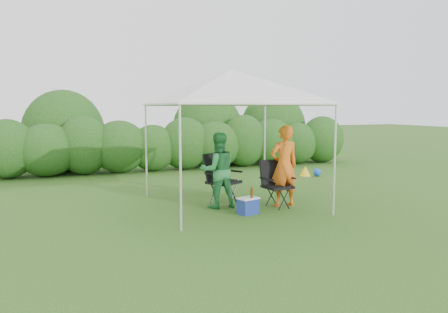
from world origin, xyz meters
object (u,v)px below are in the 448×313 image
object	(u,v)px
woman	(218,170)
chair_left	(220,175)
canopy	(232,87)
man	(284,166)
cooler	(248,206)
chair_right	(275,180)

from	to	relation	value
woman	chair_left	bearing A→B (deg)	-113.11
chair_left	canopy	bearing A→B (deg)	-80.87
man	woman	world-z (taller)	man
canopy	cooler	bearing A→B (deg)	-89.00
canopy	chair_right	xyz separation A→B (m)	(0.80, -0.44, -1.92)
chair_left	chair_right	bearing A→B (deg)	-65.49
woman	canopy	bearing A→B (deg)	-159.69
man	woman	bearing A→B (deg)	-14.29
canopy	woman	world-z (taller)	canopy
canopy	chair_right	bearing A→B (deg)	-28.93
chair_right	woman	size ratio (longest dim) A/B	0.63
chair_left	woman	world-z (taller)	woman
canopy	chair_left	distance (m)	1.87
chair_left	cooler	distance (m)	1.15
cooler	chair_left	bearing A→B (deg)	83.62
chair_left	man	bearing A→B (deg)	-61.58
chair_right	chair_left	bearing A→B (deg)	138.24
canopy	cooler	distance (m)	2.45
man	woman	xyz separation A→B (m)	(-1.33, 0.36, -0.07)
man	cooler	distance (m)	1.25
canopy	cooler	world-z (taller)	canopy
chair_right	man	size ratio (longest dim) A/B	0.57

